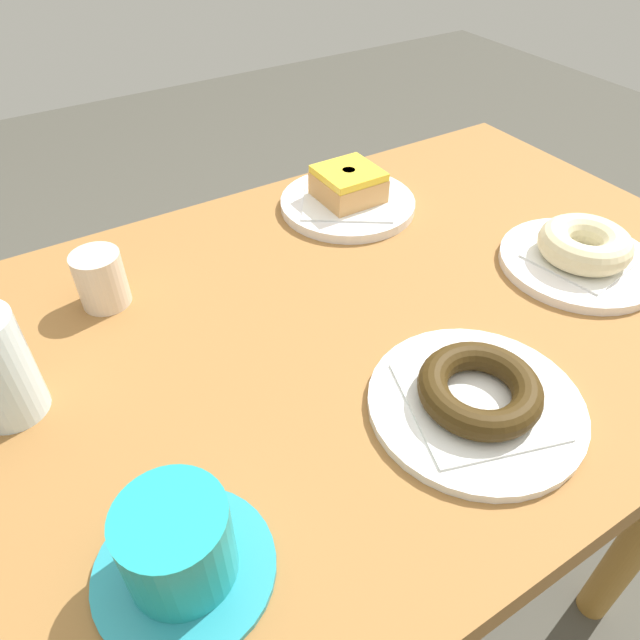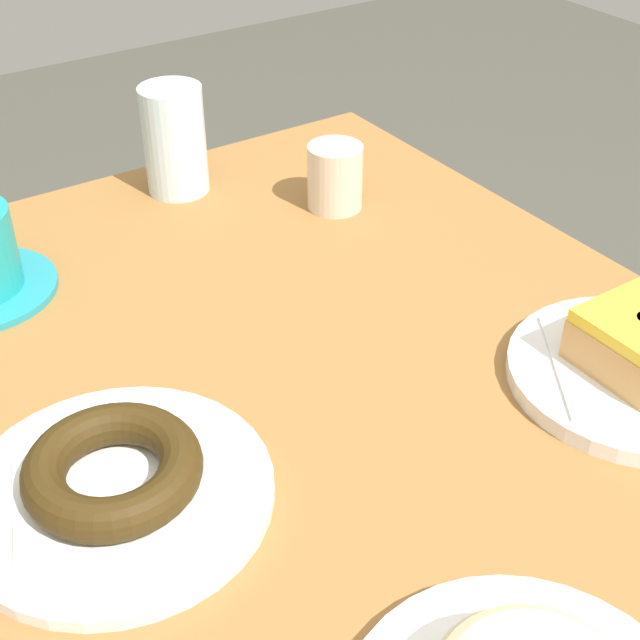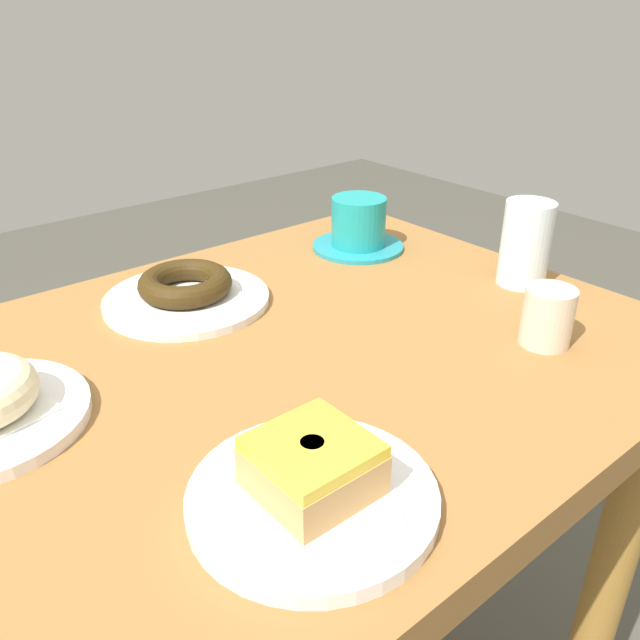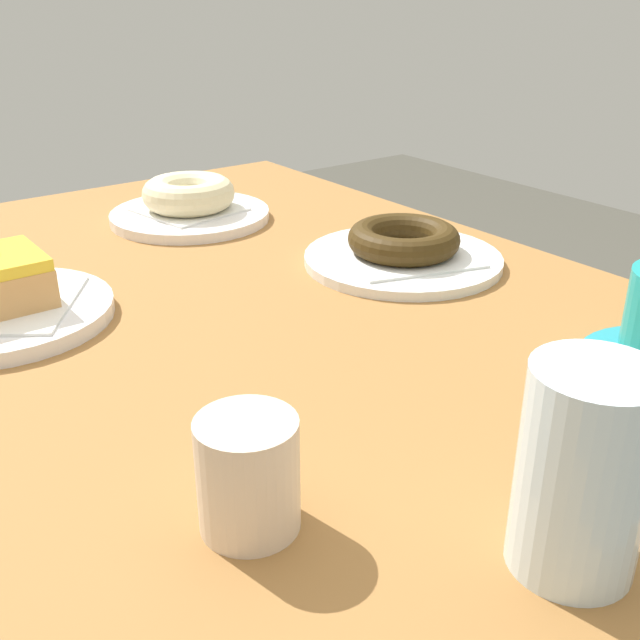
% 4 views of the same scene
% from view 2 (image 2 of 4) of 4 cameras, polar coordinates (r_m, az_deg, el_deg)
% --- Properties ---
extents(table, '(0.96, 0.67, 0.77)m').
position_cam_2_polar(table, '(0.76, 2.10, -13.14)').
color(table, olive).
rests_on(table, ground_plane).
extents(plate_chocolate_ring, '(0.21, 0.21, 0.01)m').
position_cam_2_polar(plate_chocolate_ring, '(0.63, -12.67, -10.64)').
color(plate_chocolate_ring, white).
rests_on(plate_chocolate_ring, table).
extents(napkin_chocolate_ring, '(0.17, 0.17, 0.00)m').
position_cam_2_polar(napkin_chocolate_ring, '(0.63, -12.75, -10.22)').
color(napkin_chocolate_ring, white).
rests_on(napkin_chocolate_ring, plate_chocolate_ring).
extents(donut_chocolate_ring, '(0.12, 0.12, 0.03)m').
position_cam_2_polar(donut_chocolate_ring, '(0.61, -12.95, -9.16)').
color(donut_chocolate_ring, '#36250D').
rests_on(donut_chocolate_ring, napkin_chocolate_ring).
extents(plate_glazed_square, '(0.20, 0.20, 0.01)m').
position_cam_2_polar(plate_glazed_square, '(0.75, 19.25, -3.26)').
color(plate_glazed_square, white).
rests_on(plate_glazed_square, table).
extents(napkin_glazed_square, '(0.18, 0.18, 0.00)m').
position_cam_2_polar(napkin_glazed_square, '(0.74, 19.38, -2.75)').
color(napkin_glazed_square, white).
rests_on(napkin_glazed_square, plate_glazed_square).
extents(water_glass, '(0.07, 0.07, 0.11)m').
position_cam_2_polar(water_glass, '(0.97, -9.18, 11.16)').
color(water_glass, silver).
rests_on(water_glass, table).
extents(sugar_jar, '(0.06, 0.06, 0.07)m').
position_cam_2_polar(sugar_jar, '(0.94, 0.95, 9.03)').
color(sugar_jar, beige).
rests_on(sugar_jar, table).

